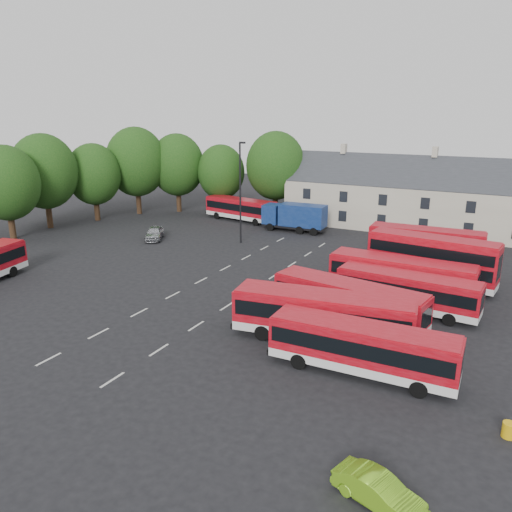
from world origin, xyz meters
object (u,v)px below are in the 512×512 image
at_px(lime_car, 378,491).
at_px(grit_bin, 509,430).
at_px(bus_dd_south, 432,258).
at_px(silver_car, 154,233).
at_px(bus_row_a, 362,345).
at_px(box_truck, 295,216).
at_px(lamppost, 240,190).

bearing_deg(lime_car, grit_bin, -14.77).
bearing_deg(bus_dd_south, silver_car, -176.39).
distance_m(bus_row_a, silver_car, 34.71).
relative_size(bus_dd_south, box_truck, 1.35).
bearing_deg(lime_car, lamppost, 54.19).
bearing_deg(lime_car, box_truck, 44.72).
distance_m(bus_row_a, lamppost, 29.83).
bearing_deg(silver_car, bus_row_a, -62.21).
xyz_separation_m(grit_bin, lamppost, (-27.53, 24.10, 5.48)).
relative_size(silver_car, grit_bin, 6.07).
bearing_deg(lamppost, box_truck, 68.21).
relative_size(bus_row_a, lime_car, 2.91).
xyz_separation_m(box_truck, lamppost, (-3.10, -7.77, 3.96)).
relative_size(silver_car, lamppost, 0.40).
bearing_deg(grit_bin, bus_row_a, 162.35).
xyz_separation_m(silver_car, lime_car, (32.78, -27.47, -0.16)).
relative_size(bus_dd_south, lime_car, 2.95).
xyz_separation_m(bus_dd_south, box_truck, (-17.77, 12.53, -0.51)).
bearing_deg(lamppost, lime_car, -52.76).
distance_m(box_truck, lime_car, 43.58).
bearing_deg(bus_dd_south, bus_row_a, -86.49).
bearing_deg(bus_row_a, lamppost, 131.26).
bearing_deg(grit_bin, lime_car, -121.73).
bearing_deg(box_truck, bus_dd_south, -37.39).
xyz_separation_m(bus_row_a, bus_dd_south, (0.84, 16.95, 0.65)).
bearing_deg(bus_dd_south, lamppost, 173.50).
height_order(bus_dd_south, box_truck, bus_dd_south).
bearing_deg(bus_dd_south, grit_bin, -64.66).
bearing_deg(bus_row_a, bus_dd_south, 85.72).
relative_size(bus_row_a, box_truck, 1.33).
bearing_deg(bus_row_a, lime_car, -71.07).
height_order(bus_dd_south, lamppost, lamppost).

